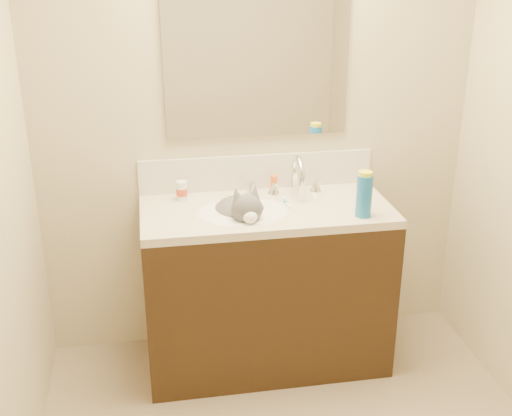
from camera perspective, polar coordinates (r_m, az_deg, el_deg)
name	(u,v)px	position (r m, az deg, el deg)	size (l,w,h in m)	color
room_shell	(328,135)	(1.97, 6.40, 6.46)	(2.24, 2.54, 2.52)	#C4B491
vanity_cabinet	(266,289)	(3.27, 0.89, -7.26)	(1.20, 0.55, 0.82)	black
counter_slab	(267,211)	(3.08, 0.94, -0.27)	(1.20, 0.55, 0.04)	beige
basin	(243,225)	(3.05, -1.17, -1.50)	(0.45, 0.36, 0.14)	white
faucet	(297,179)	(3.20, 3.66, 2.62)	(0.28, 0.20, 0.21)	silver
cat	(241,216)	(3.06, -1.31, -0.73)	(0.34, 0.40, 0.31)	#4E4B4E
backsplash	(257,172)	(3.28, 0.09, 3.24)	(1.20, 0.02, 0.18)	silver
mirror	(257,55)	(3.14, 0.10, 13.47)	(0.90, 0.02, 0.80)	white
pill_bottle	(182,191)	(3.16, -6.62, 1.54)	(0.05, 0.05, 0.10)	white
pill_label	(182,192)	(3.16, -6.61, 1.45)	(0.06, 0.06, 0.04)	red
silver_jar	(252,188)	(3.23, -0.40, 1.77)	(0.05, 0.05, 0.05)	#B7B7BC
amber_bottle	(274,184)	(3.25, 1.60, 2.16)	(0.04, 0.04, 0.09)	orange
toothbrush	(286,202)	(3.12, 2.66, 0.53)	(0.02, 0.14, 0.01)	white
toothbrush_head	(286,201)	(3.12, 2.66, 0.58)	(0.02, 0.03, 0.02)	#61ABCF
spray_can	(364,196)	(2.98, 9.59, 1.07)	(0.07, 0.07, 0.20)	blue
spray_cap	(365,175)	(2.94, 9.71, 2.87)	(0.06, 0.06, 0.04)	yellow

